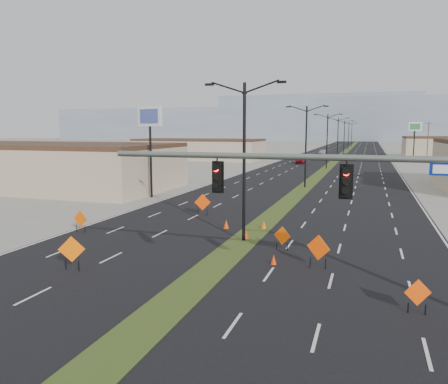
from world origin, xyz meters
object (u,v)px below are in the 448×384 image
(streetlight_3, at_px, (338,137))
(streetlight_5, at_px, (349,135))
(streetlight_1, at_px, (306,144))
(construction_sign_1, at_px, (72,250))
(pole_sign_east_far, at_px, (415,130))
(signal_mast, at_px, (400,196))
(cone_0, at_px, (264,225))
(cone_3, at_px, (226,224))
(streetlight_2, at_px, (327,139))
(construction_sign_4, at_px, (318,249))
(construction_sign_0, at_px, (80,220))
(car_far, at_px, (323,152))
(streetlight_0, at_px, (244,157))
(streetlight_4, at_px, (344,136))
(construction_sign_2, at_px, (202,203))
(construction_sign_3, at_px, (282,237))
(streetlight_6, at_px, (352,134))
(car_left, at_px, (300,160))
(construction_sign_5, at_px, (418,294))
(car_mid, at_px, (345,157))
(cone_2, at_px, (246,234))
(pole_sign_west, at_px, (150,123))
(cone_1, at_px, (274,260))

(streetlight_3, bearing_deg, streetlight_5, 90.00)
(streetlight_1, height_order, construction_sign_1, streetlight_1)
(streetlight_1, bearing_deg, pole_sign_east_far, 72.20)
(signal_mast, height_order, cone_0, signal_mast)
(streetlight_3, xyz_separation_m, cone_3, (-2.18, -80.95, -5.09))
(streetlight_5, bearing_deg, streetlight_2, -90.00)
(construction_sign_4, bearing_deg, construction_sign_0, -165.87)
(signal_mast, height_order, car_far, signal_mast)
(streetlight_0, bearing_deg, cone_0, 83.11)
(streetlight_0, height_order, streetlight_1, same)
(streetlight_4, bearing_deg, construction_sign_2, -93.04)
(streetlight_0, relative_size, cone_0, 16.18)
(streetlight_1, bearing_deg, cone_3, -95.00)
(construction_sign_1, xyz_separation_m, construction_sign_3, (9.43, 7.07, -0.21))
(signal_mast, height_order, streetlight_5, streetlight_5)
(streetlight_4, bearing_deg, streetlight_1, -90.00)
(streetlight_6, xyz_separation_m, car_left, (-6.47, -100.86, -4.65))
(construction_sign_3, bearing_deg, construction_sign_5, -30.12)
(signal_mast, bearing_deg, car_mid, 94.03)
(streetlight_0, xyz_separation_m, car_far, (-5.40, 103.22, -4.71))
(construction_sign_3, xyz_separation_m, construction_sign_5, (6.70, -7.33, -0.03))
(car_far, relative_size, construction_sign_1, 2.73)
(pole_sign_east_far, bearing_deg, cone_3, -117.78)
(car_mid, distance_m, construction_sign_5, 92.05)
(streetlight_0, xyz_separation_m, streetlight_6, (0.00, 168.00, 0.00))
(streetlight_1, distance_m, streetlight_2, 28.00)
(construction_sign_2, height_order, construction_sign_3, construction_sign_2)
(construction_sign_1, height_order, cone_3, construction_sign_1)
(streetlight_3, distance_m, streetlight_6, 84.00)
(streetlight_0, bearing_deg, signal_mast, -49.46)
(streetlight_4, xyz_separation_m, cone_2, (0.00, -111.44, -5.10))
(streetlight_3, height_order, car_mid, streetlight_3)
(streetlight_2, xyz_separation_m, car_left, (-6.47, 11.14, -4.65))
(construction_sign_4, relative_size, pole_sign_west, 0.19)
(streetlight_5, height_order, car_far, streetlight_5)
(streetlight_4, distance_m, cone_2, 111.56)
(streetlight_6, xyz_separation_m, cone_1, (2.89, -172.31, -5.15))
(streetlight_3, xyz_separation_m, cone_1, (2.89, -88.31, -5.15))
(cone_3, bearing_deg, car_mid, 87.00)
(construction_sign_1, bearing_deg, streetlight_1, 55.41)
(streetlight_4, relative_size, cone_3, 15.18)
(streetlight_6, bearing_deg, construction_sign_3, -89.06)
(streetlight_3, bearing_deg, streetlight_1, -90.00)
(car_left, height_order, pole_sign_east_far, pole_sign_east_far)
(signal_mast, height_order, pole_sign_west, pole_sign_west)
(streetlight_2, xyz_separation_m, car_far, (-5.40, 47.22, -4.71))
(construction_sign_3, bearing_deg, pole_sign_west, 154.12)
(cone_1, bearing_deg, streetlight_3, 91.87)
(car_mid, relative_size, pole_sign_east_far, 0.50)
(streetlight_0, bearing_deg, streetlight_6, 90.00)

